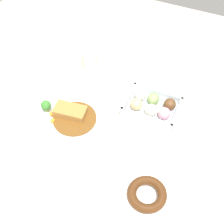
{
  "coord_description": "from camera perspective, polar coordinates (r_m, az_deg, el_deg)",
  "views": [
    {
      "loc": [
        0.29,
        -0.61,
        0.87
      ],
      "look_at": [
        0.01,
        0.02,
        0.03
      ],
      "focal_mm": 50.95,
      "sensor_mm": 36.0,
      "label": 1
    }
  ],
  "objects": [
    {
      "name": "donut_box",
      "position": [
        1.12,
        7.2,
        1.05
      ],
      "size": [
        0.19,
        0.14,
        0.06
      ],
      "color": "silver",
      "rests_on": "ground_plane"
    },
    {
      "name": "curry_plate",
      "position": [
        1.11,
        -7.85,
        -0.43
      ],
      "size": [
        0.26,
        0.26,
        0.07
      ],
      "color": "white",
      "rests_on": "ground_plane"
    },
    {
      "name": "ground_plane",
      "position": [
        1.1,
        -0.91,
        -1.74
      ],
      "size": [
        1.6,
        1.6,
        0.0
      ],
      "primitive_type": "plane",
      "color": "#B2A893"
    },
    {
      "name": "chocolate_ring_donut",
      "position": [
        0.95,
        6.29,
        -14.48
      ],
      "size": [
        0.15,
        0.15,
        0.03
      ],
      "color": "white",
      "rests_on": "ground_plane"
    },
    {
      "name": "coffee_mug",
      "position": [
        1.27,
        -4.06,
        9.34
      ],
      "size": [
        0.06,
        0.06,
        0.08
      ],
      "primitive_type": "cylinder",
      "color": "silver",
      "rests_on": "ground_plane"
    }
  ]
}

